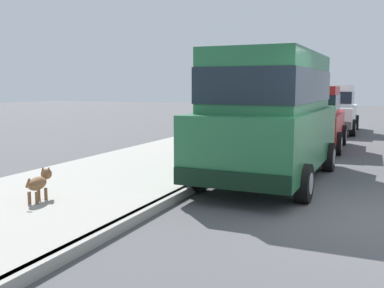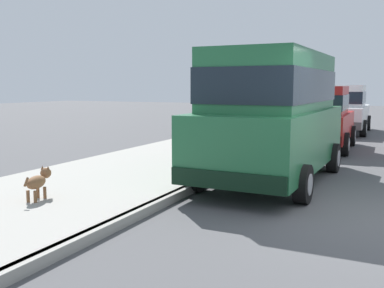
{
  "view_description": "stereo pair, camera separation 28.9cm",
  "coord_description": "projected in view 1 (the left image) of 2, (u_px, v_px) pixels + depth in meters",
  "views": [
    {
      "loc": [
        -0.08,
        -6.97,
        1.88
      ],
      "look_at": [
        -3.24,
        0.4,
        0.85
      ],
      "focal_mm": 42.22,
      "sensor_mm": 36.0,
      "label": 1
    },
    {
      "loc": [
        0.18,
        -6.85,
        1.88
      ],
      "look_at": [
        -3.24,
        0.4,
        0.85
      ],
      "focal_mm": 42.22,
      "sensor_mm": 36.0,
      "label": 2
    }
  ],
  "objects": [
    {
      "name": "car_green_van",
      "position": [
        271.0,
        111.0,
        8.9
      ],
      "size": [
        2.2,
        4.93,
        2.52
      ],
      "color": "#23663D",
      "rests_on": "ground"
    },
    {
      "name": "sidewalk",
      "position": [
        98.0,
        183.0,
        8.51
      ],
      "size": [
        3.6,
        64.0,
        0.14
      ],
      "primitive_type": "cube",
      "color": "#99968E",
      "rests_on": "ground"
    },
    {
      "name": "curb",
      "position": [
        185.0,
        192.0,
        7.8
      ],
      "size": [
        0.16,
        64.0,
        0.14
      ],
      "primitive_type": "cube",
      "color": "gray",
      "rests_on": "ground"
    },
    {
      "name": "car_white_sedan",
      "position": [
        332.0,
        108.0,
        18.5
      ],
      "size": [
        2.1,
        4.63,
        1.92
      ],
      "color": "white",
      "rests_on": "ground"
    },
    {
      "name": "car_red_hatchback",
      "position": [
        311.0,
        116.0,
        13.54
      ],
      "size": [
        2.03,
        3.84,
        1.88
      ],
      "color": "red",
      "rests_on": "ground"
    },
    {
      "name": "dog_brown",
      "position": [
        39.0,
        182.0,
        6.87
      ],
      "size": [
        0.3,
        0.75,
        0.49
      ],
      "color": "brown",
      "rests_on": "sidewalk"
    }
  ]
}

